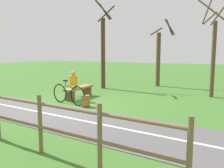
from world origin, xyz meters
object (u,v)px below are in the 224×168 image
Objects in this scene: tree_mid_field at (103,50)px; tree_near_bench at (159,56)px; tree_far_right at (213,52)px; bicycle at (68,94)px; backpack at (86,101)px; person_seated at (73,81)px; bench at (79,90)px.

tree_mid_field is 1.23× the size of tree_near_bench.
tree_mid_field is at bearing -87.61° from tree_far_right.
bicycle reaches higher than backpack.
tree_far_right is (-4.43, 3.71, 1.80)m from backpack.
tree_mid_field is (-3.42, -0.69, 1.35)m from person_seated.
tree_mid_field is at bearing 111.02° from bicycle.
backpack is (0.04, 0.86, -0.18)m from bicycle.
tree_near_bench is (-6.68, 0.49, 1.61)m from backpack.
tree_mid_field reaches higher than bicycle.
tree_far_right is (-3.22, 4.97, 1.66)m from bench.
tree_mid_field is 5.61m from tree_far_right.
tree_near_bench is at bearing 136.11° from tree_mid_field.
backpack is 6.05m from tree_far_right.
person_seated is 0.91m from bicycle.
bench is 1.09× the size of bicycle.
tree_near_bench reaches higher than person_seated.
bicycle is at bearing -11.45° from tree_near_bench.
tree_mid_field reaches higher than tree_near_bench.
person_seated is 1.70× the size of backpack.
tree_near_bench reaches higher than bicycle.
person_seated is at bearing 11.37° from tree_mid_field.
backpack is 6.88m from tree_near_bench.
person_seated is 3.74m from tree_mid_field.
tree_near_bench reaches higher than bench.
bench is 3.55m from tree_mid_field.
bench is at bearing 12.07° from tree_mid_field.
tree_mid_field is (-4.20, -1.90, 1.95)m from backpack.
tree_mid_field is 3.45m from tree_near_bench.
bicycle is at bearing 19.11° from person_seated.
tree_far_right reaches higher than person_seated.
backpack is 5.00m from tree_mid_field.
person_seated is 6.22m from tree_near_bench.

